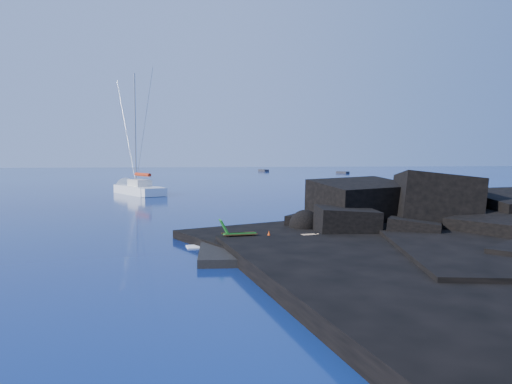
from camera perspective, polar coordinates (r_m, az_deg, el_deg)
The scene contains 11 objects.
ground at distance 22.02m, azimuth -6.97°, elevation -7.57°, with size 400.00×400.00×0.00m, color #030C32.
headland at distance 28.69m, azimuth 19.66°, elevation -5.07°, with size 24.00×24.00×3.60m, color black, non-canonical shape.
beach at distance 23.18m, azimuth 4.21°, elevation -6.96°, with size 8.50×6.00×0.70m, color black.
surf_foam at distance 27.61m, azimuth 2.89°, elevation -5.19°, with size 10.00×8.00×0.06m, color white, non-canonical shape.
sailboat at distance 61.09m, azimuth -13.34°, elevation -0.24°, with size 2.88×13.75×14.42m, color white, non-canonical shape.
deck_chair at distance 24.12m, azimuth -1.90°, elevation -4.25°, with size 1.73×0.76×1.19m, color #15621C, non-canonical shape.
towel at distance 24.68m, azimuth 6.03°, elevation -5.43°, with size 1.74×0.83×0.05m, color white.
sunbather at distance 24.65m, azimuth 6.03°, elevation -5.07°, with size 1.66×0.49×0.27m, color #DDAA74, non-canonical shape.
marker_cone at distance 24.23m, azimuth 1.49°, elevation -5.02°, with size 0.33×0.33×0.51m, color #CE3B0A.
distant_boat_a at distance 154.29m, azimuth 0.86°, elevation 2.36°, with size 1.51×4.84×0.65m, color #2A2A2F.
distant_boat_b at distance 137.84m, azimuth 9.87°, elevation 2.11°, with size 1.27×4.09×0.55m, color #242429.
Camera 1 is at (-1.19, -21.54, 4.40)m, focal length 35.00 mm.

